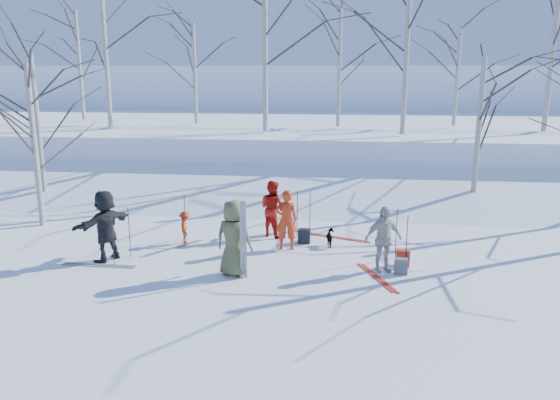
# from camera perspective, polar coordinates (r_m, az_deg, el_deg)

# --- Properties ---
(ground) EXTENTS (120.00, 120.00, 0.00)m
(ground) POSITION_cam_1_polar(r_m,az_deg,el_deg) (13.77, -0.71, -6.72)
(ground) COLOR white
(ground) RESTS_ON ground
(snow_ramp) EXTENTS (70.00, 9.49, 4.12)m
(snow_ramp) POSITION_cam_1_polar(r_m,az_deg,el_deg) (20.42, 1.74, 0.43)
(snow_ramp) COLOR white
(snow_ramp) RESTS_ON ground
(snow_plateau) EXTENTS (70.00, 18.00, 2.20)m
(snow_plateau) POSITION_cam_1_polar(r_m,az_deg,el_deg) (30.10, 3.35, 6.28)
(snow_plateau) COLOR white
(snow_plateau) RESTS_ON ground
(far_hill) EXTENTS (90.00, 30.00, 6.00)m
(far_hill) POSITION_cam_1_polar(r_m,az_deg,el_deg) (50.92, 4.71, 10.32)
(far_hill) COLOR white
(far_hill) RESTS_ON ground
(skier_olive_center) EXTENTS (1.00, 0.77, 1.83)m
(skier_olive_center) POSITION_cam_1_polar(r_m,az_deg,el_deg) (12.84, -4.87, -3.98)
(skier_olive_center) COLOR #4E4F2F
(skier_olive_center) RESTS_ON ground
(skier_red_north) EXTENTS (0.64, 0.46, 1.64)m
(skier_red_north) POSITION_cam_1_polar(r_m,az_deg,el_deg) (14.67, 0.67, -2.07)
(skier_red_north) COLOR #B42F10
(skier_red_north) RESTS_ON ground
(skier_redor_behind) EXTENTS (1.02, 0.97, 1.65)m
(skier_redor_behind) POSITION_cam_1_polar(r_m,az_deg,el_deg) (15.83, -0.80, -0.89)
(skier_redor_behind) COLOR #B5160D
(skier_redor_behind) RESTS_ON ground
(skier_red_seated) EXTENTS (0.50, 0.67, 0.92)m
(skier_red_seated) POSITION_cam_1_polar(r_m,az_deg,el_deg) (15.49, -9.86, -2.82)
(skier_red_seated) COLOR #B42F10
(skier_red_seated) RESTS_ON ground
(skier_cream_east) EXTENTS (1.02, 0.71, 1.61)m
(skier_cream_east) POSITION_cam_1_polar(r_m,az_deg,el_deg) (13.31, 10.72, -4.02)
(skier_cream_east) COLOR beige
(skier_cream_east) RESTS_ON ground
(skier_grey_west) EXTENTS (1.26, 1.76, 1.83)m
(skier_grey_west) POSITION_cam_1_polar(r_m,az_deg,el_deg) (14.48, -17.76, -2.55)
(skier_grey_west) COLOR black
(skier_grey_west) RESTS_ON ground
(dog) EXTENTS (0.35, 0.59, 0.47)m
(dog) POSITION_cam_1_polar(r_m,az_deg,el_deg) (15.13, 5.35, -3.97)
(dog) COLOR black
(dog) RESTS_ON ground
(upright_ski_left) EXTENTS (0.11, 0.17, 1.90)m
(upright_ski_left) POSITION_cam_1_polar(r_m,az_deg,el_deg) (12.53, -4.04, -4.23)
(upright_ski_left) COLOR silver
(upright_ski_left) RESTS_ON ground
(upright_ski_right) EXTENTS (0.10, 0.23, 1.89)m
(upright_ski_right) POSITION_cam_1_polar(r_m,az_deg,el_deg) (12.56, -3.69, -4.18)
(upright_ski_right) COLOR silver
(upright_ski_right) RESTS_ON ground
(ski_pair_a) EXTENTS (0.27, 1.91, 0.02)m
(ski_pair_a) POSITION_cam_1_polar(r_m,az_deg,el_deg) (14.39, -18.40, -6.49)
(ski_pair_a) COLOR silver
(ski_pair_a) RESTS_ON ground
(ski_pair_b) EXTENTS (2.01, 2.09, 0.02)m
(ski_pair_b) POSITION_cam_1_polar(r_m,az_deg,el_deg) (15.22, -11.12, -4.95)
(ski_pair_b) COLOR silver
(ski_pair_b) RESTS_ON ground
(ski_pair_c) EXTENTS (1.53, 2.04, 0.02)m
(ski_pair_c) POSITION_cam_1_polar(r_m,az_deg,el_deg) (13.09, 10.13, -7.99)
(ski_pair_c) COLOR red
(ski_pair_c) RESTS_ON ground
(ski_pair_d) EXTENTS (1.45, 2.03, 0.02)m
(ski_pair_d) POSITION_cam_1_polar(r_m,az_deg,el_deg) (15.93, 6.10, -3.93)
(ski_pair_d) COLOR red
(ski_pair_d) RESTS_ON ground
(ski_pole_a) EXTENTS (0.02, 0.02, 1.34)m
(ski_pole_a) POSITION_cam_1_polar(r_m,az_deg,el_deg) (16.02, 3.15, -1.31)
(ski_pole_a) COLOR black
(ski_pole_a) RESTS_ON ground
(ski_pole_b) EXTENTS (0.02, 0.02, 1.34)m
(ski_pole_b) POSITION_cam_1_polar(r_m,az_deg,el_deg) (13.67, 13.09, -4.27)
(ski_pole_b) COLOR black
(ski_pole_b) RESTS_ON ground
(ski_pole_c) EXTENTS (0.02, 0.02, 1.34)m
(ski_pole_c) POSITION_cam_1_polar(r_m,az_deg,el_deg) (14.10, -17.11, -3.98)
(ski_pole_c) COLOR black
(ski_pole_c) RESTS_ON ground
(ski_pole_d) EXTENTS (0.02, 0.02, 1.34)m
(ski_pole_d) POSITION_cam_1_polar(r_m,az_deg,el_deg) (15.70, -9.90, -1.81)
(ski_pole_d) COLOR black
(ski_pole_d) RESTS_ON ground
(ski_pole_e) EXTENTS (0.02, 0.02, 1.34)m
(ski_pole_e) POSITION_cam_1_polar(r_m,az_deg,el_deg) (15.86, 1.80, -1.45)
(ski_pole_e) COLOR black
(ski_pole_e) RESTS_ON ground
(ski_pole_f) EXTENTS (0.02, 0.02, 1.34)m
(ski_pole_f) POSITION_cam_1_polar(r_m,az_deg,el_deg) (14.59, -15.46, -3.28)
(ski_pole_f) COLOR black
(ski_pole_f) RESTS_ON ground
(ski_pole_g) EXTENTS (0.02, 0.02, 1.34)m
(ski_pole_g) POSITION_cam_1_polar(r_m,az_deg,el_deg) (14.22, 12.06, -3.53)
(ski_pole_g) COLOR black
(ski_pole_g) RESTS_ON ground
(backpack_red) EXTENTS (0.32, 0.22, 0.42)m
(backpack_red) POSITION_cam_1_polar(r_m,az_deg,el_deg) (13.91, 12.70, -5.93)
(backpack_red) COLOR #A42819
(backpack_red) RESTS_ON ground
(backpack_grey) EXTENTS (0.30, 0.20, 0.38)m
(backpack_grey) POSITION_cam_1_polar(r_m,az_deg,el_deg) (13.39, 12.52, -6.79)
(backpack_grey) COLOR #505257
(backpack_grey) RESTS_ON ground
(backpack_dark) EXTENTS (0.34, 0.24, 0.40)m
(backpack_dark) POSITION_cam_1_polar(r_m,az_deg,el_deg) (15.36, 2.53, -3.78)
(backpack_dark) COLOR black
(backpack_dark) RESTS_ON ground
(birch_plateau_a) EXTENTS (5.81, 5.81, 7.44)m
(birch_plateau_a) POSITION_cam_1_polar(r_m,az_deg,el_deg) (25.85, 26.68, 14.68)
(birch_plateau_a) COLOR silver
(birch_plateau_a) RESTS_ON snow_plateau
(birch_plateau_b) EXTENTS (6.02, 6.02, 7.75)m
(birch_plateau_b) POSITION_cam_1_polar(r_m,az_deg,el_deg) (23.44, -1.59, 16.69)
(birch_plateau_b) COLOR silver
(birch_plateau_b) RESTS_ON snow_plateau
(birch_plateau_c) EXTENTS (3.88, 3.88, 4.69)m
(birch_plateau_c) POSITION_cam_1_polar(r_m,az_deg,el_deg) (27.02, -8.90, 12.87)
(birch_plateau_c) COLOR silver
(birch_plateau_c) RESTS_ON snow_plateau
(birch_plateau_d) EXTENTS (3.77, 3.77, 4.53)m
(birch_plateau_d) POSITION_cam_1_polar(r_m,az_deg,el_deg) (26.82, 18.02, 12.21)
(birch_plateau_d) COLOR silver
(birch_plateau_d) RESTS_ON snow_plateau
(birch_plateau_e) EXTENTS (5.36, 5.36, 6.80)m
(birch_plateau_e) POSITION_cam_1_polar(r_m,az_deg,el_deg) (22.85, 13.10, 15.26)
(birch_plateau_e) COLOR silver
(birch_plateau_e) RESTS_ON snow_plateau
(birch_plateau_f) EXTENTS (4.27, 4.27, 5.25)m
(birch_plateau_f) POSITION_cam_1_polar(r_m,az_deg,el_deg) (25.50, 6.22, 13.55)
(birch_plateau_f) COLOR silver
(birch_plateau_f) RESTS_ON snow_plateau
(birch_plateau_g) EXTENTS (4.42, 4.42, 5.45)m
(birch_plateau_g) POSITION_cam_1_polar(r_m,az_deg,el_deg) (30.59, -20.20, 12.99)
(birch_plateau_g) COLOR silver
(birch_plateau_g) RESTS_ON snow_plateau
(birch_plateau_h) EXTENTS (5.38, 5.38, 6.82)m
(birch_plateau_h) POSITION_cam_1_polar(r_m,az_deg,el_deg) (26.10, -17.79, 14.74)
(birch_plateau_h) COLOR silver
(birch_plateau_h) RESTS_ON snow_plateau
(birch_edge_a) EXTENTS (4.05, 4.05, 4.93)m
(birch_edge_a) POSITION_cam_1_polar(r_m,az_deg,el_deg) (18.24, -24.26, 5.08)
(birch_edge_a) COLOR silver
(birch_edge_a) RESTS_ON ground
(birch_edge_d) EXTENTS (4.31, 4.31, 5.30)m
(birch_edge_d) POSITION_cam_1_polar(r_m,az_deg,el_deg) (21.42, -23.94, 6.69)
(birch_edge_d) COLOR silver
(birch_edge_d) RESTS_ON ground
(birch_edge_e) EXTENTS (4.22, 4.22, 5.17)m
(birch_edge_e) POSITION_cam_1_polar(r_m,az_deg,el_deg) (19.75, 19.99, 6.37)
(birch_edge_e) COLOR silver
(birch_edge_e) RESTS_ON ground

